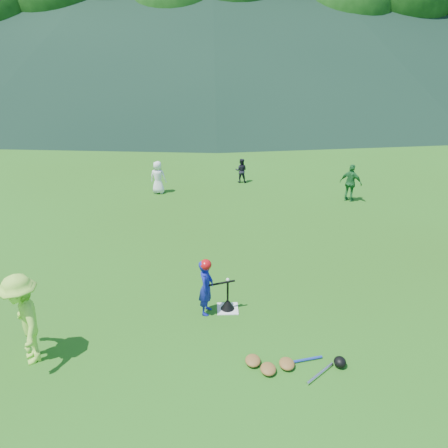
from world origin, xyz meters
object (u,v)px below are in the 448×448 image
object	(u,v)px
adult_coach	(24,320)
fielder_b	(241,171)
batting_tee	(228,304)
batter_child	(206,287)
fielder_a	(158,177)
fielder_c	(351,183)
home_plate	(228,309)
equipment_pile	(287,364)

from	to	relation	value
adult_coach	fielder_b	size ratio (longest dim) A/B	1.83
adult_coach	batting_tee	bearing A→B (deg)	83.33
batter_child	fielder_a	xyz separation A→B (m)	(-1.80, 7.50, -0.02)
fielder_c	home_plate	bearing A→B (deg)	90.49
fielder_a	fielder_b	xyz separation A→B (m)	(3.11, 1.14, -0.12)
batting_tee	equipment_pile	world-z (taller)	batting_tee
adult_coach	home_plate	bearing A→B (deg)	83.33
batter_child	fielder_a	distance (m)	7.72
home_plate	fielder_a	xyz separation A→B (m)	(-2.25, 7.41, 0.59)
fielder_b	equipment_pile	size ratio (longest dim) A/B	0.53
home_plate	fielder_b	distance (m)	8.61
batter_child	adult_coach	xyz separation A→B (m)	(-3.18, -1.36, 0.26)
home_plate	batter_child	size ratio (longest dim) A/B	0.36
equipment_pile	fielder_a	bearing A→B (deg)	109.39
fielder_c	batting_tee	world-z (taller)	fielder_c
fielder_b	fielder_c	xyz separation A→B (m)	(3.66, -2.16, 0.18)
adult_coach	fielder_a	size ratio (longest dim) A/B	1.46
adult_coach	equipment_pile	size ratio (longest dim) A/B	0.97
fielder_b	adult_coach	bearing A→B (deg)	74.59
fielder_a	fielder_b	bearing A→B (deg)	-147.18
fielder_b	fielder_c	bearing A→B (deg)	158.30
batting_tee	adult_coach	bearing A→B (deg)	-158.31
fielder_a	batting_tee	distance (m)	7.76
home_plate	fielder_a	world-z (taller)	fielder_a
home_plate	adult_coach	world-z (taller)	adult_coach
home_plate	fielder_a	distance (m)	7.77
adult_coach	fielder_b	bearing A→B (deg)	127.41
home_plate	adult_coach	size ratio (longest dim) A/B	0.26
fielder_b	batting_tee	size ratio (longest dim) A/B	1.40
adult_coach	batting_tee	xyz separation A→B (m)	(3.64, 1.45, -0.75)
fielder_b	equipment_pile	world-z (taller)	fielder_b
batter_child	fielder_c	world-z (taller)	fielder_c
batting_tee	home_plate	bearing A→B (deg)	0.00
home_plate	fielder_c	xyz separation A→B (m)	(4.52, 6.39, 0.65)
fielder_a	batting_tee	world-z (taller)	fielder_a
batting_tee	fielder_a	bearing A→B (deg)	106.90
batter_child	adult_coach	world-z (taller)	adult_coach
home_plate	fielder_b	size ratio (longest dim) A/B	0.47
adult_coach	fielder_c	size ratio (longest dim) A/B	1.33
batter_child	adult_coach	size ratio (longest dim) A/B	0.71
fielder_c	equipment_pile	bearing A→B (deg)	102.46
batter_child	batting_tee	world-z (taller)	batter_child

